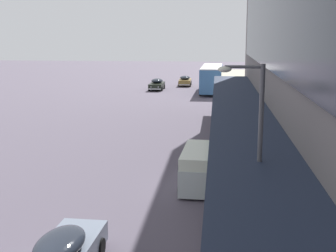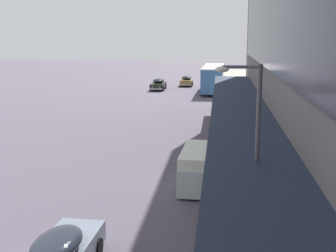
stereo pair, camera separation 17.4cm
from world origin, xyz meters
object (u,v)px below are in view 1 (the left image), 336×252
(street_lamp, at_px, (254,147))
(vw_van, at_px, (201,165))
(transit_bus_kerbside_front, at_px, (212,77))
(fire_hydrant, at_px, (255,205))
(sedan_trailing_mid, at_px, (157,84))
(sedan_second_near, at_px, (185,81))

(street_lamp, bearing_deg, vw_van, 104.70)
(transit_bus_kerbside_front, bearing_deg, street_lamp, -87.61)
(vw_van, distance_m, street_lamp, 8.36)
(transit_bus_kerbside_front, relative_size, vw_van, 2.50)
(vw_van, xyz_separation_m, fire_hydrant, (2.45, -3.76, -0.60))
(transit_bus_kerbside_front, bearing_deg, fire_hydrant, -86.78)
(street_lamp, height_order, fire_hydrant, street_lamp)
(sedan_trailing_mid, xyz_separation_m, vw_van, (7.49, -41.03, 0.34))
(sedan_trailing_mid, xyz_separation_m, fire_hydrant, (9.94, -44.79, -0.26))
(sedan_trailing_mid, xyz_separation_m, street_lamp, (9.48, -48.63, 3.20))
(street_lamp, bearing_deg, transit_bus_kerbside_front, 92.39)
(sedan_trailing_mid, xyz_separation_m, sedan_second_near, (3.51, 5.32, -0.01))
(transit_bus_kerbside_front, height_order, vw_van, transit_bus_kerbside_front)
(sedan_trailing_mid, height_order, fire_hydrant, sedan_trailing_mid)
(sedan_second_near, distance_m, fire_hydrant, 50.52)
(sedan_second_near, height_order, fire_hydrant, sedan_second_near)
(fire_hydrant, bearing_deg, sedan_trailing_mid, 102.51)
(sedan_trailing_mid, distance_m, street_lamp, 49.65)
(vw_van, distance_m, fire_hydrant, 4.52)
(sedan_trailing_mid, height_order, sedan_second_near, sedan_trailing_mid)
(vw_van, xyz_separation_m, street_lamp, (1.99, -7.59, 2.86))
(street_lamp, bearing_deg, fire_hydrant, 83.21)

